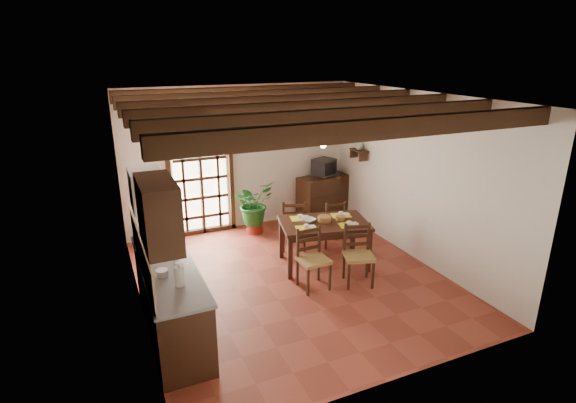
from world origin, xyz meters
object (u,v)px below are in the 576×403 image
dining_table (324,227)px  potted_plant (254,205)px  sideboard (323,197)px  pendant_lamp (323,140)px  chair_far_right (332,231)px  crt_tv (324,167)px  chair_near_left (313,270)px  chair_far_left (294,233)px  chair_near_right (358,266)px  kitchen_counter (170,298)px

dining_table → potted_plant: bearing=121.2°
sideboard → pendant_lamp: (-1.03, -1.85, 1.62)m
chair_far_right → potted_plant: potted_plant is taller
sideboard → dining_table: bearing=-129.2°
crt_tv → potted_plant: (-1.61, -0.17, -0.54)m
sideboard → chair_near_left: bearing=-132.3°
chair_far_right → potted_plant: 1.61m
chair_near_left → chair_far_left: 1.43m
chair_near_left → sideboard: 3.00m
chair_near_left → chair_far_left: (0.33, 1.40, 0.00)m
sideboard → chair_far_right: bearing=-122.8°
chair_near_left → chair_far_right: chair_near_left is taller
chair_near_left → crt_tv: size_ratio=1.83×
dining_table → chair_far_left: bearing=116.2°
pendant_lamp → chair_near_right: bearing=-78.4°
chair_near_left → chair_near_right: (0.69, -0.16, 0.00)m
kitchen_counter → pendant_lamp: 3.24m
potted_plant → pendant_lamp: bearing=-70.8°
dining_table → chair_far_left: 0.88m
potted_plant → pendant_lamp: size_ratio=2.62×
chair_far_left → sideboard: chair_far_left is taller
potted_plant → kitchen_counter: bearing=-127.9°
crt_tv → potted_plant: size_ratio=0.23×
pendant_lamp → kitchen_counter: bearing=-159.7°
chair_near_right → potted_plant: bearing=125.3°
sideboard → chair_near_right: bearing=-118.7°
dining_table → chair_near_left: chair_near_left is taller
chair_far_left → chair_far_right: bearing=-169.2°
chair_far_left → chair_far_right: (0.69, -0.16, -0.02)m
potted_plant → crt_tv: bearing=6.1°
pendant_lamp → crt_tv: bearing=60.9°
chair_far_right → sideboard: bearing=-104.4°
chair_far_left → potted_plant: size_ratio=0.42×
chair_near_left → pendant_lamp: (0.51, 0.72, 1.79)m
chair_near_left → crt_tv: (1.53, 2.56, 0.82)m
chair_near_right → pendant_lamp: pendant_lamp is taller
dining_table → crt_tv: size_ratio=3.11×
chair_near_right → chair_far_right: (0.32, 1.40, -0.01)m
dining_table → sideboard: 2.21m
kitchen_counter → sideboard: kitchen_counter is taller
sideboard → pendant_lamp: 2.66m
chair_far_left → pendant_lamp: bearing=128.8°
chair_near_right → sideboard: bearing=91.4°
chair_near_right → chair_far_left: 1.60m
potted_plant → chair_near_right: bearing=-73.4°
chair_near_right → sideboard: (0.85, 2.73, 0.17)m
chair_near_right → crt_tv: (0.85, 2.72, 0.82)m
chair_far_right → potted_plant: size_ratio=0.40×
chair_far_left → sideboard: bearing=-112.1°
chair_near_left → chair_near_right: bearing=-14.7°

